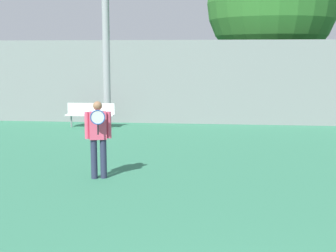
# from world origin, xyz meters

# --- Properties ---
(tennis_player) EXTENTS (0.55, 0.46, 1.68)m
(tennis_player) POSITION_xyz_m (-2.76, 6.59, 0.95)
(tennis_player) COLOR #282D47
(tennis_player) RESTS_ON ground_plane
(bench_courtside_far) EXTENTS (1.77, 0.40, 0.89)m
(bench_courtside_far) POSITION_xyz_m (-4.88, 13.59, 0.56)
(bench_courtside_far) COLOR white
(bench_courtside_far) RESTS_ON ground_plane
(back_fence) EXTENTS (32.06, 0.06, 3.21)m
(back_fence) POSITION_xyz_m (0.00, 14.89, 1.60)
(back_fence) COLOR gray
(back_fence) RESTS_ON ground_plane
(tree_green_broad) EXTENTS (5.60, 5.60, 7.66)m
(tree_green_broad) POSITION_xyz_m (2.04, 18.18, 4.86)
(tree_green_broad) COLOR brown
(tree_green_broad) RESTS_ON ground_plane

